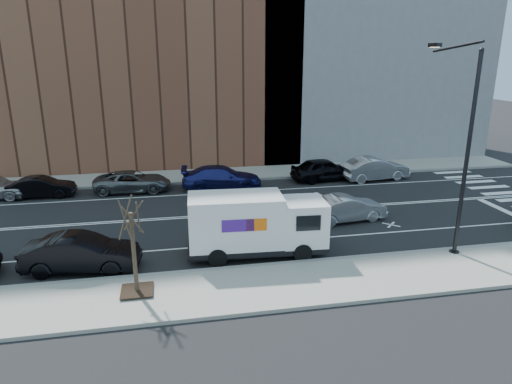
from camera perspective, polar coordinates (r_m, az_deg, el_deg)
name	(u,v)px	position (r m, az deg, el deg)	size (l,w,h in m)	color
ground	(269,212)	(26.52, 1.63, -2.50)	(120.00, 120.00, 0.00)	black
sidewalk_near	(317,282)	(18.71, 7.64, -11.08)	(44.00, 3.60, 0.15)	gray
sidewalk_far	(244,173)	(34.77, -1.54, 2.35)	(44.00, 3.60, 0.15)	gray
curb_near	(304,262)	(20.24, 6.01, -8.74)	(44.00, 0.25, 0.17)	gray
curb_far	(248,179)	(33.06, -1.02, 1.59)	(44.00, 0.25, 0.17)	gray
crosswalk	(511,196)	(33.71, 29.22, -0.45)	(3.00, 14.00, 0.01)	white
road_markings	(269,212)	(26.52, 1.63, -2.50)	(40.00, 8.60, 0.01)	white
bldg_brick	(130,25)	(40.14, -15.47, 19.46)	(26.00, 10.00, 22.00)	brown
bldg_concrete	(366,3)	(43.87, 13.55, 21.95)	(20.00, 10.00, 26.00)	slate
streetlight	(462,143)	(21.84, 24.31, 5.57)	(0.44, 4.02, 9.34)	black
street_tree	(135,261)	(17.67, -14.94, -8.32)	(1.20, 1.20, 3.75)	black
fedex_van	(256,224)	(20.50, -0.03, -3.99)	(6.37, 2.52, 2.86)	black
far_parked_b	(42,187)	(32.11, -25.19, 0.57)	(1.41, 4.04, 1.33)	black
far_parked_c	(132,181)	(31.34, -15.18, 1.28)	(2.28, 4.95, 1.37)	#575B5F
far_parked_d	(222,177)	(30.98, -4.31, 1.83)	(2.18, 5.36, 1.56)	navy
far_parked_e	(324,169)	(33.29, 8.52, 2.82)	(1.93, 4.80, 1.64)	black
far_parked_f	(375,169)	(34.18, 14.60, 2.84)	(1.75, 5.02, 1.65)	#A1A1A6
driving_sedan	(347,208)	(25.42, 11.27, -2.01)	(1.51, 4.34, 1.43)	#A09FA4
near_parked_rear_a	(81,253)	(20.65, -20.99, -7.17)	(1.66, 4.76, 1.57)	black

